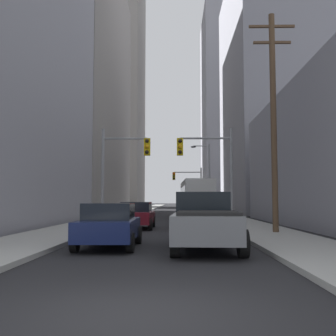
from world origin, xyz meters
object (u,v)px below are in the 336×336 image
at_px(sedan_maroon, 137,215).
at_px(traffic_signal_far_right, 189,182).
at_px(traffic_signal_near_right, 208,161).
at_px(sedan_silver, 196,214).
at_px(pickup_truck_grey, 204,221).
at_px(city_bus, 196,197).
at_px(traffic_signal_near_left, 123,161).
at_px(sedan_navy, 110,225).

xyz_separation_m(sedan_maroon, traffic_signal_far_right, (3.90, 32.07, 3.28)).
bearing_deg(traffic_signal_far_right, traffic_signal_near_right, -89.49).
bearing_deg(sedan_silver, pickup_truck_grey, -91.22).
relative_size(city_bus, traffic_signal_near_left, 1.93).
bearing_deg(traffic_signal_near_right, sedan_maroon, -160.92).
bearing_deg(city_bus, pickup_truck_grey, -92.04).
xyz_separation_m(sedan_silver, traffic_signal_near_right, (0.74, 0.29, 3.25)).
bearing_deg(traffic_signal_near_left, city_bus, 70.32).
bearing_deg(city_bus, sedan_navy, -99.34).
bearing_deg(sedan_navy, pickup_truck_grey, -8.59).
xyz_separation_m(sedan_navy, traffic_signal_far_right, (3.91, 41.41, 3.28)).
xyz_separation_m(sedan_navy, traffic_signal_near_left, (-0.98, 10.79, 3.23)).
relative_size(pickup_truck_grey, sedan_navy, 1.30).
bearing_deg(traffic_signal_near_left, traffic_signal_far_right, 80.92).
relative_size(sedan_silver, traffic_signal_near_left, 0.70).
height_order(sedan_navy, sedan_silver, same).
xyz_separation_m(sedan_navy, sedan_silver, (3.45, 10.49, 0.00)).
xyz_separation_m(sedan_maroon, traffic_signal_near_left, (-1.00, 1.44, 3.23)).
height_order(city_bus, sedan_silver, city_bus).
xyz_separation_m(pickup_truck_grey, sedan_silver, (0.23, 10.98, -0.16)).
distance_m(pickup_truck_grey, traffic_signal_near_left, 12.41).
relative_size(sedan_maroon, sedan_silver, 1.00).
relative_size(city_bus, traffic_signal_far_right, 1.93).
distance_m(city_bus, sedan_navy, 25.41).
xyz_separation_m(traffic_signal_near_left, traffic_signal_far_right, (4.89, 30.62, 0.05)).
xyz_separation_m(city_bus, sedan_maroon, (-4.10, -15.70, -1.16)).
distance_m(sedan_silver, traffic_signal_far_right, 31.09).
relative_size(city_bus, traffic_signal_near_right, 1.93).
relative_size(sedan_maroon, traffic_signal_near_left, 0.71).
relative_size(sedan_navy, traffic_signal_far_right, 0.70).
xyz_separation_m(sedan_silver, traffic_signal_far_right, (0.47, 30.92, 3.28)).
distance_m(pickup_truck_grey, traffic_signal_far_right, 42.02).
relative_size(sedan_maroon, traffic_signal_far_right, 0.71).
distance_m(sedan_maroon, traffic_signal_near_left, 3.68).
xyz_separation_m(pickup_truck_grey, traffic_signal_near_right, (0.98, 11.27, 3.09)).
distance_m(sedan_navy, traffic_signal_near_right, 12.02).
xyz_separation_m(city_bus, sedan_silver, (-0.67, -14.55, -1.16)).
relative_size(sedan_silver, traffic_signal_far_right, 0.70).
height_order(city_bus, pickup_truck_grey, city_bus).
xyz_separation_m(sedan_navy, sedan_maroon, (0.02, 9.34, 0.00)).
xyz_separation_m(city_bus, traffic_signal_near_left, (-5.10, -14.26, 2.07)).
relative_size(pickup_truck_grey, traffic_signal_far_right, 0.91).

